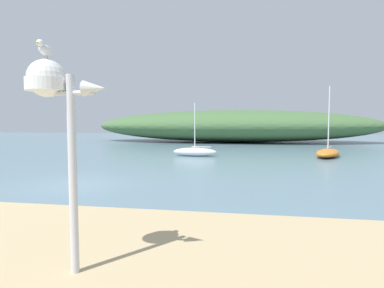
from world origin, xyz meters
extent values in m
plane|color=slate|center=(0.00, 0.00, 0.00)|extent=(120.00, 120.00, 0.00)
ellipsoid|color=#476B3D|center=(5.17, 28.58, 2.02)|extent=(36.01, 11.26, 4.04)
cylinder|color=silver|center=(4.05, -6.83, 1.62)|extent=(0.12, 0.12, 2.85)
cylinder|color=silver|center=(4.05, -6.83, 2.79)|extent=(0.72, 0.07, 0.07)
cylinder|color=white|center=(3.69, -6.83, 2.91)|extent=(0.58, 0.58, 0.18)
sphere|color=white|center=(3.69, -6.83, 3.00)|extent=(0.53, 0.53, 0.53)
cone|color=silver|center=(4.41, -6.83, 2.85)|extent=(0.32, 0.22, 0.22)
cylinder|color=orange|center=(3.71, -6.83, 3.29)|extent=(0.01, 0.01, 0.05)
cylinder|color=orange|center=(3.67, -6.83, 3.29)|extent=(0.01, 0.01, 0.05)
ellipsoid|color=white|center=(3.69, -6.83, 3.39)|extent=(0.14, 0.27, 0.14)
ellipsoid|color=#9EA0A8|center=(3.69, -6.83, 3.42)|extent=(0.11, 0.25, 0.05)
sphere|color=white|center=(3.69, -6.94, 3.46)|extent=(0.10, 0.10, 0.10)
cone|color=gold|center=(3.68, -7.01, 3.46)|extent=(0.03, 0.06, 0.03)
ellipsoid|color=orange|center=(12.24, 11.80, 0.29)|extent=(2.80, 4.04, 0.58)
cylinder|color=silver|center=(12.24, 11.80, 2.67)|extent=(0.08, 0.08, 4.54)
cylinder|color=silver|center=(12.46, 12.32, 0.65)|extent=(0.73, 1.59, 0.06)
ellipsoid|color=white|center=(2.95, 10.91, 0.30)|extent=(3.19, 1.04, 0.61)
cylinder|color=silver|center=(2.95, 10.91, 2.13)|extent=(0.08, 0.08, 3.41)
cylinder|color=silver|center=(3.42, 10.90, 0.68)|extent=(1.42, 0.11, 0.06)
camera|label=1|loc=(6.46, -10.80, 2.37)|focal=28.63mm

